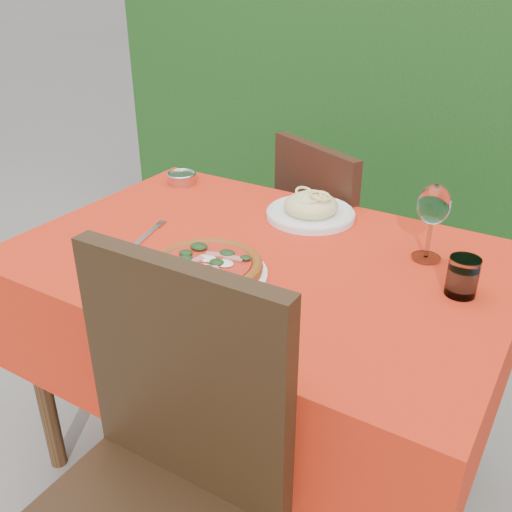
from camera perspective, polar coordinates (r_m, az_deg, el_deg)
The scene contains 11 objects.
ground at distance 1.94m, azimuth 0.29°, elevation -19.77°, with size 60.00×60.00×0.00m, color #66615C.
hedge at distance 2.81m, azimuth 17.69°, elevation 15.79°, with size 3.20×0.55×1.78m.
dining_table at distance 1.56m, azimuth 0.34°, elevation -4.70°, with size 1.26×0.86×0.75m.
chair_near at distance 1.15m, azimuth -10.19°, elevation -21.83°, with size 0.45×0.45×0.98m.
chair_far at distance 2.09m, azimuth 7.65°, elevation 1.22°, with size 0.54×0.54×0.89m.
pizza_plate at distance 1.36m, azimuth -4.97°, elevation -1.27°, with size 0.29×0.29×0.05m.
pasta_plate at distance 1.69m, azimuth 5.49°, elevation 4.70°, with size 0.26×0.26×0.07m.
water_glass at distance 1.37m, azimuth 19.93°, elevation -2.12°, with size 0.07×0.07×0.09m.
wine_glass at distance 1.46m, azimuth 17.32°, elevation 4.60°, with size 0.08×0.08×0.20m.
fork at distance 1.60m, azimuth -10.92°, elevation 2.00°, with size 0.02×0.19×0.01m, color #AFB0B6.
steel_ramekin at distance 1.97m, azimuth -7.44°, elevation 7.67°, with size 0.09×0.09×0.03m, color silver.
Camera 1 is at (0.68, -1.13, 1.43)m, focal length 40.00 mm.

